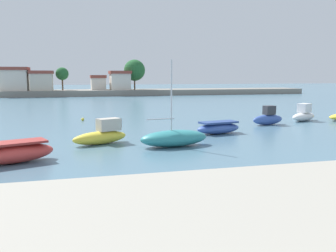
{
  "coord_description": "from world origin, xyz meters",
  "views": [
    {
      "loc": [
        5.45,
        -9.03,
        4.57
      ],
      "look_at": [
        12.37,
        17.43,
        0.8
      ],
      "focal_mm": 38.53,
      "sensor_mm": 36.0,
      "label": 1
    }
  ],
  "objects_px": {
    "moored_boat_4": "(174,138)",
    "moored_boat_7": "(304,115)",
    "moored_boat_3": "(102,135)",
    "moored_boat_5": "(218,128)",
    "moored_boat_6": "(268,118)",
    "mooring_buoy_2": "(83,119)",
    "moored_boat_2": "(13,153)"
  },
  "relations": [
    {
      "from": "moored_boat_4",
      "to": "moored_boat_6",
      "type": "height_order",
      "value": "moored_boat_4"
    },
    {
      "from": "moored_boat_4",
      "to": "mooring_buoy_2",
      "type": "distance_m",
      "value": 16.57
    },
    {
      "from": "moored_boat_5",
      "to": "mooring_buoy_2",
      "type": "relative_size",
      "value": 12.94
    },
    {
      "from": "moored_boat_4",
      "to": "moored_boat_7",
      "type": "distance_m",
      "value": 19.29
    },
    {
      "from": "moored_boat_5",
      "to": "moored_boat_6",
      "type": "relative_size",
      "value": 1.17
    },
    {
      "from": "moored_boat_2",
      "to": "moored_boat_7",
      "type": "relative_size",
      "value": 1.19
    },
    {
      "from": "moored_boat_2",
      "to": "mooring_buoy_2",
      "type": "distance_m",
      "value": 18.38
    },
    {
      "from": "moored_boat_5",
      "to": "moored_boat_6",
      "type": "bearing_deg",
      "value": 18.34
    },
    {
      "from": "mooring_buoy_2",
      "to": "moored_boat_2",
      "type": "bearing_deg",
      "value": -102.71
    },
    {
      "from": "moored_boat_7",
      "to": "mooring_buoy_2",
      "type": "height_order",
      "value": "moored_boat_7"
    },
    {
      "from": "moored_boat_2",
      "to": "moored_boat_4",
      "type": "height_order",
      "value": "moored_boat_4"
    },
    {
      "from": "moored_boat_4",
      "to": "moored_boat_5",
      "type": "height_order",
      "value": "moored_boat_4"
    },
    {
      "from": "moored_boat_3",
      "to": "moored_boat_2",
      "type": "bearing_deg",
      "value": -161.51
    },
    {
      "from": "moored_boat_6",
      "to": "moored_boat_5",
      "type": "bearing_deg",
      "value": -160.37
    },
    {
      "from": "moored_boat_6",
      "to": "mooring_buoy_2",
      "type": "xyz_separation_m",
      "value": [
        -17.02,
        7.61,
        -0.49
      ]
    },
    {
      "from": "moored_boat_4",
      "to": "moored_boat_5",
      "type": "bearing_deg",
      "value": 34.18
    },
    {
      "from": "moored_boat_2",
      "to": "moored_boat_4",
      "type": "xyz_separation_m",
      "value": [
        9.53,
        2.29,
        0.0
      ]
    },
    {
      "from": "mooring_buoy_2",
      "to": "moored_boat_5",
      "type": "bearing_deg",
      "value": -47.83
    },
    {
      "from": "moored_boat_3",
      "to": "moored_boat_5",
      "type": "bearing_deg",
      "value": -10.01
    },
    {
      "from": "moored_boat_2",
      "to": "moored_boat_7",
      "type": "bearing_deg",
      "value": 4.14
    },
    {
      "from": "moored_boat_2",
      "to": "moored_boat_6",
      "type": "xyz_separation_m",
      "value": [
        21.06,
        10.31,
        0.09
      ]
    },
    {
      "from": "moored_boat_6",
      "to": "moored_boat_2",
      "type": "bearing_deg",
      "value": -164.19
    },
    {
      "from": "mooring_buoy_2",
      "to": "moored_boat_4",
      "type": "bearing_deg",
      "value": -70.67
    },
    {
      "from": "moored_boat_7",
      "to": "moored_boat_4",
      "type": "bearing_deg",
      "value": -174.0
    },
    {
      "from": "moored_boat_3",
      "to": "moored_boat_6",
      "type": "distance_m",
      "value": 17.11
    },
    {
      "from": "moored_boat_6",
      "to": "mooring_buoy_2",
      "type": "bearing_deg",
      "value": 145.64
    },
    {
      "from": "moored_boat_3",
      "to": "mooring_buoy_2",
      "type": "bearing_deg",
      "value": 71.45
    },
    {
      "from": "moored_boat_4",
      "to": "mooring_buoy_2",
      "type": "relative_size",
      "value": 17.84
    },
    {
      "from": "moored_boat_3",
      "to": "moored_boat_7",
      "type": "bearing_deg",
      "value": -2.73
    },
    {
      "from": "moored_boat_3",
      "to": "moored_boat_5",
      "type": "distance_m",
      "value": 9.63
    },
    {
      "from": "moored_boat_5",
      "to": "moored_boat_3",
      "type": "bearing_deg",
      "value": -178.94
    },
    {
      "from": "moored_boat_2",
      "to": "mooring_buoy_2",
      "type": "height_order",
      "value": "moored_boat_2"
    }
  ]
}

